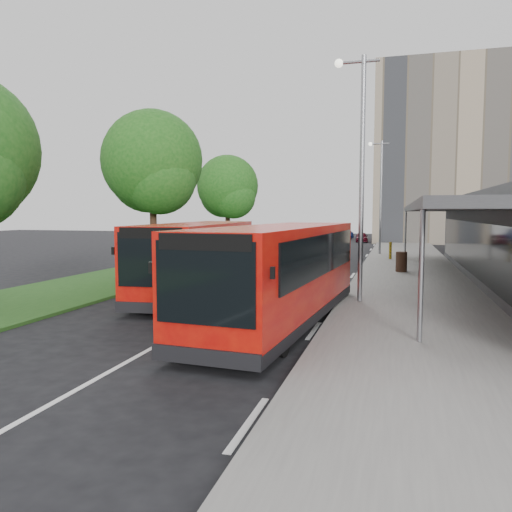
{
  "coord_description": "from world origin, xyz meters",
  "views": [
    {
      "loc": [
        5.34,
        -14.82,
        3.11
      ],
      "look_at": [
        0.35,
        2.85,
        1.5
      ],
      "focal_mm": 35.0,
      "sensor_mm": 36.0,
      "label": 1
    }
  ],
  "objects": [
    {
      "name": "lamp_post_far",
      "position": [
        4.12,
        22.0,
        4.72
      ],
      "size": [
        1.44,
        0.28,
        8.0
      ],
      "color": "gray",
      "rests_on": "pavement"
    },
    {
      "name": "office_block",
      "position": [
        14.0,
        42.0,
        9.0
      ],
      "size": [
        22.0,
        12.0,
        18.0
      ],
      "primitive_type": "cube",
      "color": "tan",
      "rests_on": "ground"
    },
    {
      "name": "bollard",
      "position": [
        4.99,
        17.9,
        0.69
      ],
      "size": [
        0.23,
        0.23,
        1.09
      ],
      "primitive_type": "cylinder",
      "rotation": [
        0.0,
        0.0,
        0.43
      ],
      "color": "#D8A40B",
      "rests_on": "pavement"
    },
    {
      "name": "bus_main",
      "position": [
        2.26,
        -1.37,
        1.41
      ],
      "size": [
        3.18,
        9.83,
        2.74
      ],
      "rotation": [
        0.0,
        0.0,
        -0.08
      ],
      "color": "red",
      "rests_on": "ground"
    },
    {
      "name": "litter_bin",
      "position": [
        5.61,
        11.02,
        0.65
      ],
      "size": [
        0.57,
        0.57,
        1.0
      ],
      "primitive_type": "cylinder",
      "rotation": [
        0.0,
        0.0,
        0.04
      ],
      "color": "#311E14",
      "rests_on": "pavement"
    },
    {
      "name": "bus_second",
      "position": [
        -1.85,
        2.73,
        1.39
      ],
      "size": [
        3.32,
        9.73,
        2.7
      ],
      "rotation": [
        0.0,
        0.0,
        0.1
      ],
      "color": "red",
      "rests_on": "ground"
    },
    {
      "name": "kerb_dashes",
      "position": [
        3.3,
        19.0,
        0.01
      ],
      "size": [
        0.12,
        56.0,
        0.01
      ],
      "color": "silver",
      "rests_on": "ground"
    },
    {
      "name": "grass_verge",
      "position": [
        -7.0,
        20.0,
        0.05
      ],
      "size": [
        5.0,
        80.0,
        0.1
      ],
      "primitive_type": "cube",
      "color": "#174115",
      "rests_on": "ground"
    },
    {
      "name": "tree_mid",
      "position": [
        -7.01,
        9.05,
        5.44
      ],
      "size": [
        5.24,
        5.24,
        8.42
      ],
      "color": "#342114",
      "rests_on": "ground"
    },
    {
      "name": "tree_far",
      "position": [
        -7.01,
        21.05,
        4.79
      ],
      "size": [
        4.62,
        4.62,
        7.42
      ],
      "color": "#342114",
      "rests_on": "ground"
    },
    {
      "name": "car_near",
      "position": [
        1.81,
        38.65,
        0.52
      ],
      "size": [
        1.48,
        3.16,
        1.04
      ],
      "primitive_type": "imported",
      "rotation": [
        0.0,
        0.0,
        0.08
      ],
      "color": "#500B19",
      "rests_on": "ground"
    },
    {
      "name": "pavement",
      "position": [
        6.0,
        20.0,
        0.07
      ],
      "size": [
        5.0,
        80.0,
        0.15
      ],
      "primitive_type": "cube",
      "color": "slate",
      "rests_on": "ground"
    },
    {
      "name": "ground",
      "position": [
        0.0,
        0.0,
        0.0
      ],
      "size": [
        120.0,
        120.0,
        0.0
      ],
      "primitive_type": "plane",
      "color": "black",
      "rests_on": "ground"
    },
    {
      "name": "car_far",
      "position": [
        -0.89,
        44.86,
        0.68
      ],
      "size": [
        3.03,
        4.33,
        1.35
      ],
      "primitive_type": "imported",
      "rotation": [
        0.0,
        0.0,
        0.44
      ],
      "color": "navy",
      "rests_on": "ground"
    },
    {
      "name": "lane_centre_line",
      "position": [
        0.0,
        15.0,
        0.01
      ],
      "size": [
        0.12,
        70.0,
        0.01
      ],
      "primitive_type": "cube",
      "color": "silver",
      "rests_on": "ground"
    },
    {
      "name": "lamp_post_near",
      "position": [
        4.12,
        2.0,
        4.72
      ],
      "size": [
        1.44,
        0.28,
        8.0
      ],
      "color": "gray",
      "rests_on": "pavement"
    }
  ]
}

